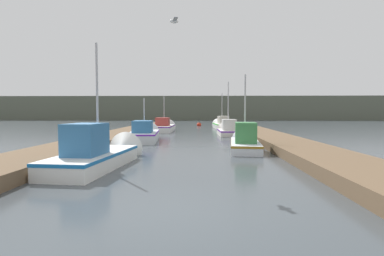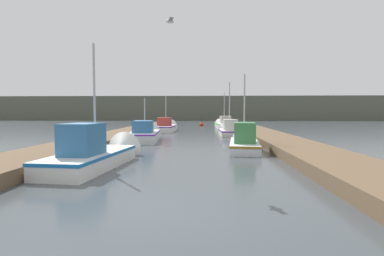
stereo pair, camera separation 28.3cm
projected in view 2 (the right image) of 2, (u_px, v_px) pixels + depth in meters
ground_plane at (153, 214)px, 5.85m from camera, size 200.00×200.00×0.00m
dock_left at (118, 135)px, 22.04m from camera, size 2.60×40.00×0.43m
dock_right at (267, 136)px, 21.54m from camera, size 2.60×40.00×0.43m
distant_shore_ridge at (202, 108)px, 71.65m from camera, size 120.00×16.00×5.24m
fishing_boat_0 at (99, 153)px, 11.07m from camera, size 2.12×5.73×4.90m
fishing_boat_1 at (244, 141)px, 15.91m from camera, size 1.94×5.75×4.33m
fishing_boat_2 at (146, 134)px, 20.77m from camera, size 2.29×6.06×3.40m
fishing_boat_3 at (229, 130)px, 25.17m from camera, size 1.68×4.79×4.91m
fishing_boat_4 at (166, 127)px, 29.67m from camera, size 1.79×6.08×3.98m
fishing_boat_5 at (224, 124)px, 34.60m from camera, size 2.05×6.19×4.54m
mooring_piling_0 at (151, 127)px, 27.99m from camera, size 0.34×0.34×1.04m
mooring_piling_1 at (98, 141)px, 14.30m from camera, size 0.34×0.34×1.11m
channel_buoy at (202, 125)px, 40.26m from camera, size 0.58×0.58×1.08m
seagull_lead at (170, 21)px, 9.54m from camera, size 0.31×0.56×0.12m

